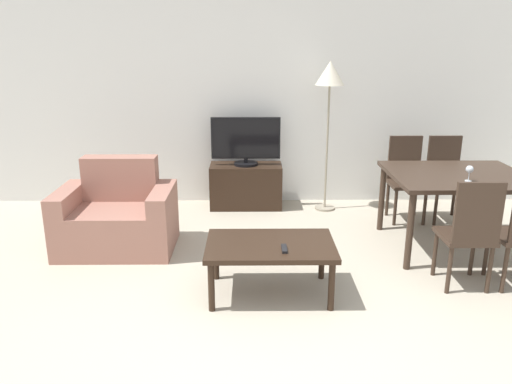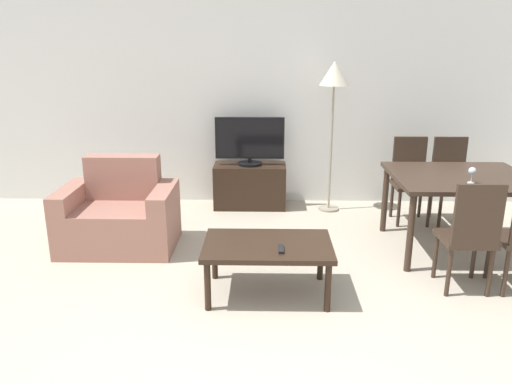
% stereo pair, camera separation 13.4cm
% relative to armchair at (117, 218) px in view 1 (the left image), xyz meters
% --- Properties ---
extents(ground_plane, '(18.00, 18.00, 0.00)m').
position_rel_armchair_xyz_m(ground_plane, '(1.38, -2.06, -0.31)').
color(ground_plane, '#B2A893').
extents(wall_back, '(7.75, 0.06, 2.70)m').
position_rel_armchair_xyz_m(wall_back, '(1.38, 1.53, 1.04)').
color(wall_back, white).
rests_on(wall_back, ground_plane).
extents(armchair, '(1.09, 0.74, 0.86)m').
position_rel_armchair_xyz_m(armchair, '(0.00, 0.00, 0.00)').
color(armchair, '#9E6B5B').
rests_on(armchair, ground_plane).
extents(tv_stand, '(0.86, 0.41, 0.53)m').
position_rel_armchair_xyz_m(tv_stand, '(1.24, 1.26, -0.04)').
color(tv_stand, black).
rests_on(tv_stand, ground_plane).
extents(tv, '(0.82, 0.29, 0.57)m').
position_rel_armchair_xyz_m(tv, '(1.24, 1.25, 0.51)').
color(tv, black).
rests_on(tv, tv_stand).
extents(coffee_table, '(1.01, 0.64, 0.43)m').
position_rel_armchair_xyz_m(coffee_table, '(1.45, -0.95, 0.08)').
color(coffee_table, black).
rests_on(coffee_table, ground_plane).
extents(dining_table, '(1.27, 1.09, 0.75)m').
position_rel_armchair_xyz_m(dining_table, '(3.27, -0.03, 0.36)').
color(dining_table, '#38281E').
rests_on(dining_table, ground_plane).
extents(dining_chair_near, '(0.40, 0.40, 0.94)m').
position_rel_armchair_xyz_m(dining_chair_near, '(3.05, -0.89, 0.21)').
color(dining_chair_near, '#38281E').
rests_on(dining_chair_near, ground_plane).
extents(dining_chair_far, '(0.40, 0.40, 0.94)m').
position_rel_armchair_xyz_m(dining_chair_far, '(3.49, 0.83, 0.21)').
color(dining_chair_far, '#38281E').
rests_on(dining_chair_far, ground_plane).
extents(dining_chair_far_left, '(0.40, 0.40, 0.94)m').
position_rel_armchair_xyz_m(dining_chair_far_left, '(3.05, 0.83, 0.21)').
color(dining_chair_far_left, '#38281E').
rests_on(dining_chair_far_left, ground_plane).
extents(floor_lamp, '(0.33, 0.33, 1.74)m').
position_rel_armchair_xyz_m(floor_lamp, '(2.19, 1.16, 1.21)').
color(floor_lamp, gray).
rests_on(floor_lamp, ground_plane).
extents(remote_primary, '(0.04, 0.15, 0.02)m').
position_rel_armchair_xyz_m(remote_primary, '(1.55, -1.08, 0.14)').
color(remote_primary, black).
rests_on(remote_primary, coffee_table).
extents(wine_glass_left, '(0.07, 0.07, 0.15)m').
position_rel_armchair_xyz_m(wine_glass_left, '(3.25, -0.29, 0.54)').
color(wine_glass_left, silver).
rests_on(wine_glass_left, dining_table).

